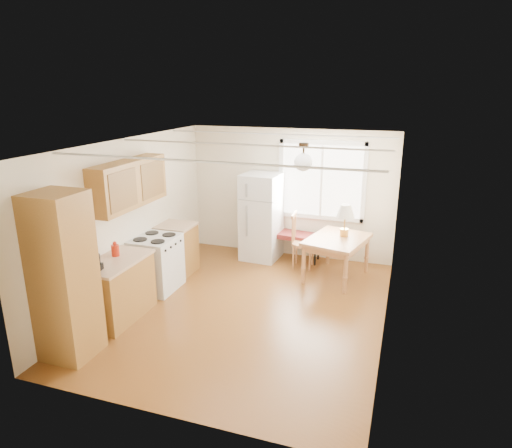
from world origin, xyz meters
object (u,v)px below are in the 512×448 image
at_px(refrigerator, 261,217).
at_px(bench, 292,236).
at_px(chair, 298,237).
at_px(dining_table, 337,243).

relative_size(refrigerator, bench, 1.38).
xyz_separation_m(refrigerator, chair, (0.79, -0.22, -0.25)).
xyz_separation_m(dining_table, chair, (-0.76, 0.29, -0.05)).
bearing_deg(refrigerator, chair, -11.96).
distance_m(refrigerator, chair, 0.86).
height_order(bench, chair, chair).
relative_size(refrigerator, chair, 1.63).
bearing_deg(chair, refrigerator, 160.94).
xyz_separation_m(refrigerator, dining_table, (1.55, -0.52, -0.20)).
bearing_deg(chair, dining_table, -24.52).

